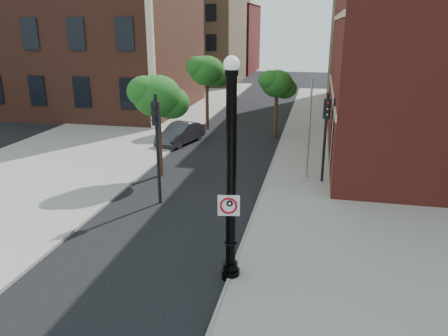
% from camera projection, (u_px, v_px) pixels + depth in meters
% --- Properties ---
extents(ground, '(120.00, 120.00, 0.00)m').
position_uv_depth(ground, '(171.00, 260.00, 13.81)').
color(ground, black).
rests_on(ground, ground).
extents(sidewalk_right, '(8.00, 60.00, 0.12)m').
position_uv_depth(sidewalk_right, '(350.00, 172.00, 21.87)').
color(sidewalk_right, gray).
rests_on(sidewalk_right, ground).
extents(sidewalk_left, '(10.00, 50.00, 0.12)m').
position_uv_depth(sidewalk_left, '(134.00, 125.00, 32.32)').
color(sidewalk_left, gray).
rests_on(sidewalk_left, ground).
extents(curb_edge, '(0.10, 60.00, 0.14)m').
position_uv_depth(curb_edge, '(271.00, 167.00, 22.66)').
color(curb_edge, gray).
rests_on(curb_edge, ground).
extents(victorian_building, '(18.60, 14.60, 17.95)m').
position_uv_depth(victorian_building, '(78.00, 4.00, 36.57)').
color(victorian_building, brown).
rests_on(victorian_building, ground).
extents(bg_building_tan_a, '(12.00, 12.00, 12.00)m').
position_uv_depth(bg_building_tan_a, '(192.00, 34.00, 55.22)').
color(bg_building_tan_a, '#997653').
rests_on(bg_building_tan_a, ground).
extents(bg_building_red, '(12.00, 12.00, 10.00)m').
position_uv_depth(bg_building_red, '(217.00, 39.00, 68.53)').
color(bg_building_red, maroon).
rests_on(bg_building_red, ground).
extents(lamppost, '(0.54, 0.54, 6.36)m').
position_uv_depth(lamppost, '(231.00, 184.00, 11.93)').
color(lamppost, black).
rests_on(lamppost, ground).
extents(no_parking_sign, '(0.61, 0.14, 0.61)m').
position_uv_depth(no_parking_sign, '(229.00, 205.00, 11.96)').
color(no_parking_sign, white).
rests_on(no_parking_sign, ground).
extents(parked_car, '(2.33, 4.13, 1.29)m').
position_uv_depth(parked_car, '(181.00, 133.00, 27.22)').
color(parked_car, '#2E2E33').
rests_on(parked_car, ground).
extents(traffic_signal_left, '(0.31, 0.38, 4.55)m').
position_uv_depth(traffic_signal_left, '(157.00, 131.00, 17.30)').
color(traffic_signal_left, black).
rests_on(traffic_signal_left, ground).
extents(traffic_signal_right, '(0.32, 0.37, 4.23)m').
position_uv_depth(traffic_signal_right, '(326.00, 124.00, 19.58)').
color(traffic_signal_right, black).
rests_on(traffic_signal_right, ground).
extents(utility_pole, '(0.10, 0.10, 4.85)m').
position_uv_depth(utility_pole, '(309.00, 130.00, 20.35)').
color(utility_pole, '#999999').
rests_on(utility_pole, ground).
extents(street_tree_a, '(2.72, 2.46, 4.89)m').
position_uv_depth(street_tree_a, '(158.00, 97.00, 20.39)').
color(street_tree_a, '#342015').
rests_on(street_tree_a, ground).
extents(street_tree_b, '(2.83, 2.56, 5.10)m').
position_uv_depth(street_tree_b, '(207.00, 72.00, 30.02)').
color(street_tree_b, '#342015').
rests_on(street_tree_b, ground).
extents(street_tree_c, '(2.43, 2.20, 4.38)m').
position_uv_depth(street_tree_c, '(277.00, 85.00, 27.98)').
color(street_tree_c, '#342015').
rests_on(street_tree_c, ground).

